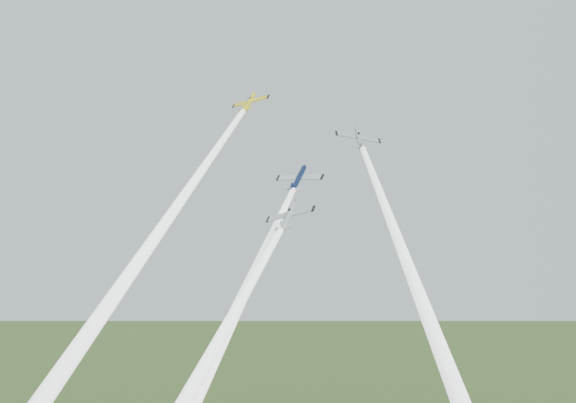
{
  "coord_description": "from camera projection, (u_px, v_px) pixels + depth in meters",
  "views": [
    {
      "loc": [
        21.36,
        -120.47,
        82.31
      ],
      "look_at": [
        0.0,
        -6.0,
        92.0
      ],
      "focal_mm": 45.0,
      "sensor_mm": 36.0,
      "label": 1
    }
  ],
  "objects": [
    {
      "name": "plane_navy",
      "position": [
        299.0,
        179.0,
        126.07
      ],
      "size": [
        10.24,
        9.04,
        7.05
      ],
      "primitive_type": null,
      "rotation": [
        0.74,
        0.02,
        -0.22
      ],
      "color": "#0D1A3D"
    },
    {
      "name": "plane_silver_right",
      "position": [
        359.0,
        138.0,
        126.2
      ],
      "size": [
        9.5,
        9.63,
        7.59
      ],
      "primitive_type": null,
      "rotation": [
        0.74,
        0.14,
        0.36
      ],
      "color": "#A7ADB5"
    },
    {
      "name": "smoke_trail_yellow",
      "position": [
        142.0,
        257.0,
        98.75
      ],
      "size": [
        17.59,
        57.27,
        53.38
      ],
      "primitive_type": null,
      "rotation": [
        -0.83,
        0.0,
        -0.26
      ],
      "color": "white"
    },
    {
      "name": "smoke_trail_navy",
      "position": [
        236.0,
        312.0,
        102.42
      ],
      "size": [
        12.21,
        44.22,
        40.84
      ],
      "primitive_type": null,
      "rotation": [
        -0.83,
        0.0,
        -0.22
      ],
      "color": "white"
    },
    {
      "name": "smoke_trail_silver_low",
      "position": [
        205.0,
        366.0,
        89.09
      ],
      "size": [
        15.04,
        39.91,
        37.53
      ],
      "primitive_type": null,
      "rotation": [
        -0.83,
        0.0,
        -0.31
      ],
      "color": "white"
    },
    {
      "name": "plane_silver_low",
      "position": [
        289.0,
        215.0,
        110.05
      ],
      "size": [
        9.25,
        9.5,
        7.96
      ],
      "primitive_type": null,
      "rotation": [
        0.74,
        -0.18,
        -0.31
      ],
      "color": "#B5BEC4"
    },
    {
      "name": "plane_yellow",
      "position": [
        250.0,
        102.0,
        128.74
      ],
      "size": [
        8.12,
        8.05,
        6.79
      ],
      "primitive_type": null,
      "rotation": [
        0.74,
        -0.14,
        -0.26
      ],
      "color": "yellow"
    },
    {
      "name": "smoke_trail_silver_right",
      "position": [
        418.0,
        292.0,
        96.34
      ],
      "size": [
        21.47,
        51.05,
        48.89
      ],
      "primitive_type": null,
      "rotation": [
        -0.83,
        0.0,
        0.36
      ],
      "color": "white"
    }
  ]
}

